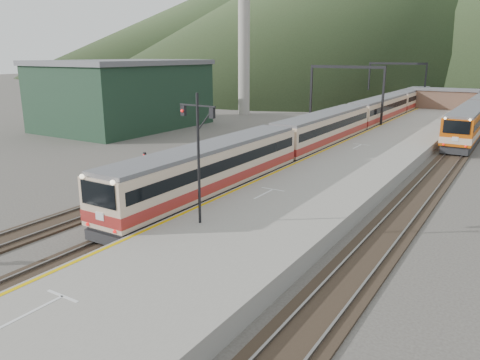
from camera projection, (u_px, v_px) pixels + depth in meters
The scene contains 15 objects.
track_main at pixel (319, 152), 45.74m from camera, with size 2.60×200.00×0.23m.
track_far at pixel (274, 147), 48.28m from camera, with size 2.60×200.00×0.23m.
track_second at pixel (445, 166), 39.89m from camera, with size 2.60×200.00×0.23m.
platform at pixel (370, 158), 41.13m from camera, with size 8.00×100.00×1.00m, color gray.
gantry_near at pixel (346, 85), 58.05m from camera, with size 9.55×0.25×8.00m.
gantry_far at pixel (397, 77), 78.57m from camera, with size 9.55×0.25×8.00m.
warehouse at pixel (124, 94), 60.51m from camera, with size 14.50×20.50×8.60m.
smokestack at pixel (244, 15), 71.08m from camera, with size 1.80×1.80×30.00m, color #9E998E.
station_shed at pixel (447, 99), 73.42m from camera, with size 9.40×4.40×3.10m.
hill_d at pixel (260, 21), 263.73m from camera, with size 200.00×200.00×55.00m, color #2F3F22.
main_train at pixel (356, 120), 54.14m from camera, with size 2.80×76.80×3.42m.
second_train at pixel (478, 115), 58.92m from camera, with size 2.81×38.27×3.43m.
signal_mast at pixel (198, 145), 22.88m from camera, with size 2.20×0.30×6.55m.
short_signal_b at pixel (230, 160), 35.94m from camera, with size 0.25×0.21×2.27m.
short_signal_c at pixel (145, 163), 34.90m from camera, with size 0.26×0.23×2.27m.
Camera 1 is at (17.08, -2.21, 9.34)m, focal length 35.00 mm.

